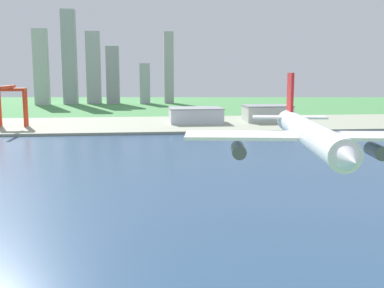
{
  "coord_description": "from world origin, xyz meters",
  "views": [
    {
      "loc": [
        -33.17,
        17.03,
        54.69
      ],
      "look_at": [
        -14.74,
        182.71,
        28.62
      ],
      "focal_mm": 43.45,
      "sensor_mm": 36.0,
      "label": 1
    }
  ],
  "objects_px": {
    "airplane_landing": "(309,135)",
    "warehouse_main": "(196,115)",
    "warehouse_annex": "(267,113)",
    "port_crane_red": "(11,96)"
  },
  "relations": [
    {
      "from": "airplane_landing",
      "to": "warehouse_main",
      "type": "relative_size",
      "value": 0.8
    },
    {
      "from": "warehouse_main",
      "to": "warehouse_annex",
      "type": "distance_m",
      "value": 76.4
    },
    {
      "from": "port_crane_red",
      "to": "warehouse_main",
      "type": "height_order",
      "value": "port_crane_red"
    },
    {
      "from": "warehouse_annex",
      "to": "warehouse_main",
      "type": "bearing_deg",
      "value": -177.94
    },
    {
      "from": "warehouse_main",
      "to": "warehouse_annex",
      "type": "bearing_deg",
      "value": 2.06
    },
    {
      "from": "airplane_landing",
      "to": "warehouse_annex",
      "type": "distance_m",
      "value": 424.88
    },
    {
      "from": "airplane_landing",
      "to": "warehouse_annex",
      "type": "relative_size",
      "value": 0.9
    },
    {
      "from": "port_crane_red",
      "to": "warehouse_annex",
      "type": "distance_m",
      "value": 256.28
    },
    {
      "from": "port_crane_red",
      "to": "warehouse_annex",
      "type": "relative_size",
      "value": 0.98
    },
    {
      "from": "airplane_landing",
      "to": "warehouse_main",
      "type": "bearing_deg",
      "value": 85.63
    }
  ]
}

